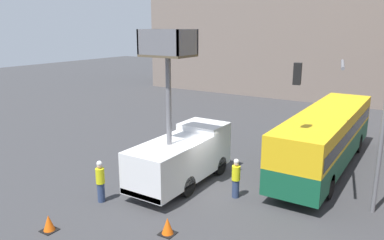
# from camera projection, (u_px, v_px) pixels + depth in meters

# --- Properties ---
(ground_plane) EXTENTS (120.00, 120.00, 0.00)m
(ground_plane) POSITION_uv_depth(u_px,v_px,m) (208.00, 188.00, 17.88)
(ground_plane) COLOR #38383A
(building_backdrop_far) EXTENTS (44.00, 10.00, 16.39)m
(building_backdrop_far) POSITION_uv_depth(u_px,v_px,m) (346.00, 20.00, 39.27)
(building_backdrop_far) COLOR gray
(building_backdrop_far) RESTS_ON ground_plane
(utility_truck) EXTENTS (2.25, 6.14, 7.40)m
(utility_truck) POSITION_uv_depth(u_px,v_px,m) (182.00, 153.00, 18.02)
(utility_truck) COLOR white
(utility_truck) RESTS_ON ground_plane
(city_bus) EXTENTS (2.52, 12.21, 3.14)m
(city_bus) POSITION_uv_depth(u_px,v_px,m) (327.00, 135.00, 20.08)
(city_bus) COLOR #145638
(city_bus) RESTS_ON ground_plane
(traffic_light_pole) EXTENTS (3.61, 3.36, 6.36)m
(traffic_light_pole) POSITION_uv_depth(u_px,v_px,m) (352.00, 109.00, 14.97)
(traffic_light_pole) COLOR slate
(traffic_light_pole) RESTS_ON ground_plane
(road_worker_near_truck) EXTENTS (0.38, 0.38, 1.90)m
(road_worker_near_truck) POSITION_uv_depth(u_px,v_px,m) (100.00, 181.00, 16.28)
(road_worker_near_truck) COLOR navy
(road_worker_near_truck) RESTS_ON ground_plane
(road_worker_directing) EXTENTS (0.38, 0.38, 1.83)m
(road_worker_directing) POSITION_uv_depth(u_px,v_px,m) (236.00, 178.00, 16.71)
(road_worker_directing) COLOR navy
(road_worker_directing) RESTS_ON ground_plane
(traffic_cone_near_truck) EXTENTS (0.56, 0.56, 0.64)m
(traffic_cone_near_truck) POSITION_uv_depth(u_px,v_px,m) (49.00, 223.00, 14.07)
(traffic_cone_near_truck) COLOR black
(traffic_cone_near_truck) RESTS_ON ground_plane
(traffic_cone_mid_road) EXTENTS (0.58, 0.58, 0.66)m
(traffic_cone_mid_road) POSITION_uv_depth(u_px,v_px,m) (167.00, 226.00, 13.85)
(traffic_cone_mid_road) COLOR black
(traffic_cone_mid_road) RESTS_ON ground_plane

